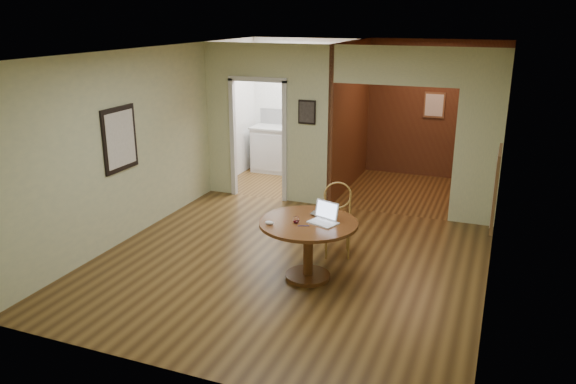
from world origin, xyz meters
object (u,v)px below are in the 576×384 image
at_px(open_laptop, 325,217).
at_px(dining_table, 308,236).
at_px(closed_laptop, 322,216).
at_px(chair, 337,215).

bearing_deg(open_laptop, dining_table, -138.01).
xyz_separation_m(dining_table, open_laptop, (0.18, 0.07, 0.26)).
bearing_deg(closed_laptop, open_laptop, -57.49).
relative_size(open_laptop, closed_laptop, 1.18).
height_order(chair, closed_laptop, chair).
relative_size(dining_table, chair, 1.21).
relative_size(chair, open_laptop, 2.52).
bearing_deg(closed_laptop, dining_table, -113.79).
xyz_separation_m(open_laptop, closed_laptop, (-0.07, 0.13, -0.05)).
height_order(dining_table, chair, chair).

